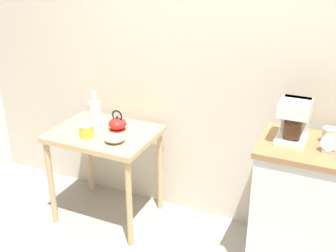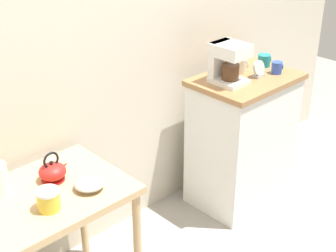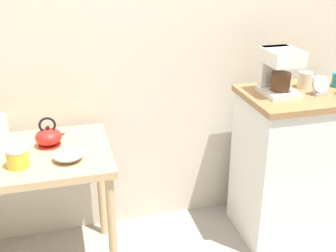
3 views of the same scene
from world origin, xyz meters
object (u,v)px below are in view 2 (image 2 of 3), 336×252
object	(u,v)px
bowl_stoneware	(89,184)
mug_blue	(277,68)
mug_dark_teal	(264,60)
coffee_maker	(227,61)
table_clock	(259,70)
canister_enamel	(48,200)
mug_small_cream	(241,65)
teakettle	(53,171)

from	to	relation	value
bowl_stoneware	mug_blue	xyz separation A→B (m)	(1.56, 0.03, 0.20)
bowl_stoneware	mug_dark_teal	world-z (taller)	mug_dark_teal
bowl_stoneware	coffee_maker	xyz separation A→B (m)	(1.19, 0.15, 0.30)
mug_dark_teal	table_clock	xyz separation A→B (m)	(-0.20, -0.10, 0.01)
canister_enamel	mug_small_cream	size ratio (longest dim) A/B	1.14
teakettle	coffee_maker	xyz separation A→B (m)	(1.27, -0.04, 0.28)
bowl_stoneware	table_clock	bearing A→B (deg)	2.73
coffee_maker	mug_dark_teal	bearing A→B (deg)	2.18
teakettle	mug_small_cream	distance (m)	1.50
canister_enamel	table_clock	size ratio (longest dim) A/B	0.95
mug_small_cream	table_clock	distance (m)	0.14
bowl_stoneware	teakettle	world-z (taller)	teakettle
teakettle	mug_small_cream	bearing A→B (deg)	0.57
table_clock	bowl_stoneware	bearing A→B (deg)	-177.27
mug_blue	mug_dark_teal	bearing A→B (deg)	69.53
mug_dark_teal	table_clock	distance (m)	0.22
canister_enamel	coffee_maker	distance (m)	1.46
canister_enamel	bowl_stoneware	bearing A→B (deg)	2.11
coffee_maker	mug_dark_teal	distance (m)	0.43
canister_enamel	mug_small_cream	world-z (taller)	mug_small_cream
teakettle	table_clock	world-z (taller)	table_clock
coffee_maker	mug_dark_teal	size ratio (longest dim) A/B	2.80
bowl_stoneware	mug_blue	world-z (taller)	mug_blue
bowl_stoneware	mug_dark_teal	distance (m)	1.63
teakettle	canister_enamel	distance (m)	0.25
canister_enamel	coffee_maker	world-z (taller)	coffee_maker
teakettle	mug_blue	xyz separation A→B (m)	(1.64, -0.16, 0.17)
bowl_stoneware	canister_enamel	world-z (taller)	canister_enamel
mug_small_cream	mug_dark_teal	world-z (taller)	mug_small_cream
table_clock	mug_dark_teal	bearing A→B (deg)	27.15
teakettle	coffee_maker	bearing A→B (deg)	-1.58
mug_blue	table_clock	world-z (taller)	table_clock
mug_blue	mug_small_cream	xyz separation A→B (m)	(-0.16, 0.18, 0.01)
canister_enamel	table_clock	distance (m)	1.66
teakettle	mug_blue	size ratio (longest dim) A/B	2.11
mug_small_cream	mug_dark_teal	size ratio (longest dim) A/B	1.03
teakettle	mug_dark_teal	world-z (taller)	mug_dark_teal
teakettle	mug_small_cream	size ratio (longest dim) A/B	1.77
coffee_maker	mug_small_cream	xyz separation A→B (m)	(0.21, 0.05, -0.09)
mug_blue	mug_dark_teal	xyz separation A→B (m)	(0.05, 0.14, 0.00)
coffee_maker	bowl_stoneware	bearing A→B (deg)	-172.66
coffee_maker	mug_small_cream	world-z (taller)	coffee_maker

